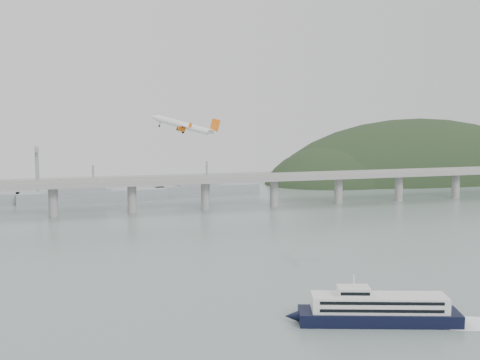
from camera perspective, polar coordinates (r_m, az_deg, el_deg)
name	(u,v)px	position (r m, az deg, el deg)	size (l,w,h in m)	color
ground	(283,289)	(247.25, 3.82, -9.65)	(900.00, 900.00, 0.00)	slate
bridge	(175,185)	(433.21, -5.81, -0.45)	(800.00, 22.00, 23.90)	gray
headland	(430,197)	(671.99, 16.50, -1.50)	(365.00, 155.00, 156.00)	black
ferry	(379,310)	(212.72, 12.23, -11.22)	(81.04, 34.41, 15.79)	black
airliner	(185,126)	(296.61, -4.94, 4.83)	(32.59, 29.73, 11.17)	white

